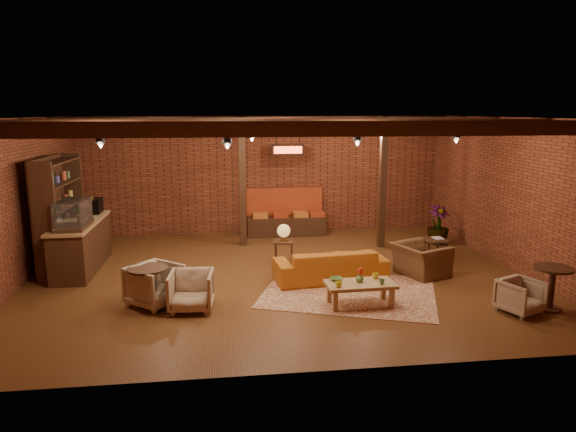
{
  "coord_description": "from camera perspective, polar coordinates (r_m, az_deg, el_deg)",
  "views": [
    {
      "loc": [
        -1.09,
        -10.04,
        3.33
      ],
      "look_at": [
        0.23,
        0.2,
        1.21
      ],
      "focal_mm": 32.0,
      "sensor_mm": 36.0,
      "label": 1
    }
  ],
  "objects": [
    {
      "name": "post_right",
      "position": [
        12.77,
        10.48,
        3.61
      ],
      "size": [
        0.16,
        0.16,
        3.2
      ],
      "primitive_type": "cube",
      "color": "#321C10",
      "rests_on": "ground"
    },
    {
      "name": "side_table_book",
      "position": [
        11.72,
        15.88,
        -2.67
      ],
      "size": [
        0.54,
        0.54,
        0.6
      ],
      "rotation": [
        0.0,
        0.0,
        0.05
      ],
      "color": "#321C10",
      "rests_on": "floor"
    },
    {
      "name": "sofa",
      "position": [
        10.3,
        4.72,
        -5.42
      ],
      "size": [
        2.28,
        1.08,
        0.64
      ],
      "primitive_type": "imported",
      "rotation": [
        0.0,
        0.0,
        3.24
      ],
      "color": "#A45716",
      "rests_on": "floor"
    },
    {
      "name": "ceiling",
      "position": [
        10.1,
        -1.18,
        10.86
      ],
      "size": [
        10.0,
        8.0,
        0.02
      ],
      "primitive_type": "cube",
      "color": "black",
      "rests_on": "wall_back"
    },
    {
      "name": "post_left",
      "position": [
        12.77,
        -5.09,
        3.76
      ],
      "size": [
        0.16,
        0.16,
        3.2
      ],
      "primitive_type": "cube",
      "color": "#321C10",
      "rests_on": "ground"
    },
    {
      "name": "shelving_hutch",
      "position": [
        11.84,
        -23.95,
        0.23
      ],
      "size": [
        0.52,
        2.0,
        2.4
      ],
      "primitive_type": null,
      "color": "#321C10",
      "rests_on": "ground"
    },
    {
      "name": "wall_left",
      "position": [
        10.91,
        -28.24,
        1.08
      ],
      "size": [
        0.02,
        8.0,
        3.2
      ],
      "primitive_type": "cube",
      "color": "brown",
      "rests_on": "ground"
    },
    {
      "name": "coffee_table",
      "position": [
        9.06,
        7.95,
        -7.61
      ],
      "size": [
        1.22,
        0.64,
        0.66
      ],
      "rotation": [
        0.0,
        0.0,
        0.04
      ],
      "color": "#997A47",
      "rests_on": "floor"
    },
    {
      "name": "wall_back",
      "position": [
        14.19,
        -2.9,
        4.58
      ],
      "size": [
        10.0,
        0.02,
        3.2
      ],
      "primitive_type": "cube",
      "color": "brown",
      "rests_on": "ground"
    },
    {
      "name": "side_table_lamp",
      "position": [
        11.22,
        -0.49,
        -2.0
      ],
      "size": [
        0.49,
        0.49,
        0.91
      ],
      "rotation": [
        0.0,
        0.0,
        -0.15
      ],
      "color": "#321C10",
      "rests_on": "floor"
    },
    {
      "name": "banquette",
      "position": [
        13.98,
        -0.25,
        -0.08
      ],
      "size": [
        2.1,
        0.7,
        1.0
      ],
      "primitive_type": null,
      "color": "#A3391B",
      "rests_on": "ground"
    },
    {
      "name": "round_table_right",
      "position": [
        9.81,
        27.3,
        -6.48
      ],
      "size": [
        0.65,
        0.65,
        0.76
      ],
      "color": "#321C10",
      "rests_on": "floor"
    },
    {
      "name": "wall_right",
      "position": [
        11.87,
        23.64,
        2.24
      ],
      "size": [
        0.02,
        8.0,
        3.2
      ],
      "primitive_type": "cube",
      "color": "brown",
      "rests_on": "ground"
    },
    {
      "name": "service_counter",
      "position": [
        11.72,
        -22.05,
        -1.73
      ],
      "size": [
        0.8,
        2.5,
        1.6
      ],
      "primitive_type": null,
      "color": "#321C10",
      "rests_on": "ground"
    },
    {
      "name": "ceiling_pipe",
      "position": [
        11.7,
        -2.03,
        9.24
      ],
      "size": [
        9.6,
        0.12,
        0.12
      ],
      "primitive_type": "cylinder",
      "rotation": [
        0.0,
        1.57,
        0.0
      ],
      "color": "black",
      "rests_on": "ceiling"
    },
    {
      "name": "plant_counter",
      "position": [
        11.8,
        -21.5,
        0.48
      ],
      "size": [
        0.35,
        0.39,
        0.3
      ],
      "primitive_type": "imported",
      "color": "#337F33",
      "rests_on": "service_counter"
    },
    {
      "name": "round_table_left",
      "position": [
        9.17,
        -15.27,
        -6.93
      ],
      "size": [
        0.68,
        0.68,
        0.71
      ],
      "color": "#321C10",
      "rests_on": "floor"
    },
    {
      "name": "armchair_b",
      "position": [
        8.93,
        -10.7,
        -7.97
      ],
      "size": [
        0.77,
        0.73,
        0.74
      ],
      "primitive_type": "imported",
      "rotation": [
        0.0,
        0.0,
        -0.08
      ],
      "color": "beige",
      "rests_on": "floor"
    },
    {
      "name": "floor",
      "position": [
        10.63,
        -1.11,
        -6.66
      ],
      "size": [
        10.0,
        10.0,
        0.0
      ],
      "primitive_type": "plane",
      "color": "#432510",
      "rests_on": "ground"
    },
    {
      "name": "armchair_far",
      "position": [
        9.51,
        24.44,
        -7.97
      ],
      "size": [
        0.78,
        0.76,
        0.63
      ],
      "primitive_type": "imported",
      "rotation": [
        0.0,
        0.0,
        0.4
      ],
      "color": "beige",
      "rests_on": "floor"
    },
    {
      "name": "wall_front",
      "position": [
        6.38,
        2.76,
        -4.16
      ],
      "size": [
        10.0,
        0.02,
        3.2
      ],
      "primitive_type": "cube",
      "color": "brown",
      "rests_on": "ground"
    },
    {
      "name": "rug",
      "position": [
        9.78,
        6.81,
        -8.36
      ],
      "size": [
        3.75,
        3.31,
        0.01
      ],
      "primitive_type": "cube",
      "rotation": [
        0.0,
        0.0,
        -0.35
      ],
      "color": "maroon",
      "rests_on": "floor"
    },
    {
      "name": "plant_tall",
      "position": [
        13.4,
        16.58,
        3.17
      ],
      "size": [
        2.06,
        2.06,
        2.96
      ],
      "primitive_type": "imported",
      "rotation": [
        0.0,
        0.0,
        0.29
      ],
      "color": "#4C7F4C",
      "rests_on": "floor"
    },
    {
      "name": "ceiling_spotlights",
      "position": [
        10.11,
        -1.17,
        8.93
      ],
      "size": [
        6.4,
        4.4,
        0.28
      ],
      "primitive_type": null,
      "color": "black",
      "rests_on": "ceiling"
    },
    {
      "name": "ceiling_beams",
      "position": [
        10.1,
        -1.18,
        10.18
      ],
      "size": [
        9.8,
        6.4,
        0.22
      ],
      "primitive_type": null,
      "color": "#321C10",
      "rests_on": "ceiling"
    },
    {
      "name": "armchair_right",
      "position": [
        10.89,
        14.54,
        -4.16
      ],
      "size": [
        0.98,
        1.18,
        0.88
      ],
      "primitive_type": "imported",
      "rotation": [
        0.0,
        0.0,
        1.94
      ],
      "color": "brown",
      "rests_on": "floor"
    },
    {
      "name": "service_sign",
      "position": [
        13.28,
        -0.02,
        7.36
      ],
      "size": [
        0.86,
        0.06,
        0.3
      ],
      "primitive_type": "cube",
      "color": "#F43B18",
      "rests_on": "ceiling"
    },
    {
      "name": "armchair_a",
      "position": [
        9.26,
        -14.59,
        -7.23
      ],
      "size": [
        1.06,
        1.06,
        0.8
      ],
      "primitive_type": "imported",
      "rotation": [
        0.0,
        0.0,
        0.87
      ],
      "color": "beige",
      "rests_on": "floor"
    }
  ]
}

